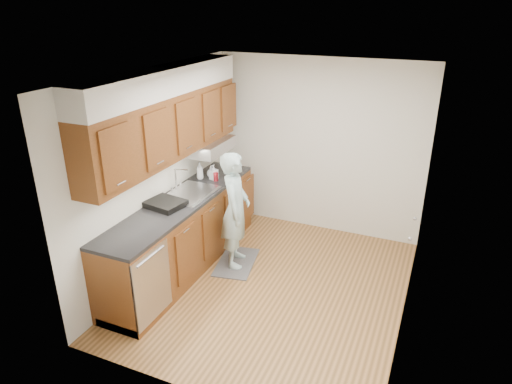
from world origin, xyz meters
TOP-DOWN VIEW (x-y plane):
  - floor at (0.00, 0.00)m, footprint 3.50×3.50m
  - ceiling at (0.00, 0.00)m, footprint 3.50×3.50m
  - wall_left at (-1.50, 0.00)m, footprint 0.02×3.50m
  - wall_right at (1.50, 0.00)m, footprint 0.02×3.50m
  - wall_back at (0.00, 1.75)m, footprint 3.00×0.02m
  - counter at (-1.20, -0.00)m, footprint 0.64×2.80m
  - upper_cabinets at (-1.33, 0.05)m, footprint 0.47×2.80m
  - closet_door at (1.49, 0.30)m, footprint 0.02×1.22m
  - floor_mat at (-0.63, 0.32)m, footprint 0.59×0.85m
  - person at (-0.63, 0.32)m, footprint 0.57×0.70m
  - soap_bottle_a at (-1.34, 0.70)m, footprint 0.11×0.11m
  - soap_bottle_b at (-1.16, 0.76)m, footprint 0.12×0.12m
  - soap_bottle_c at (-1.24, 0.82)m, footprint 0.17×0.17m
  - soda_can at (-1.11, 0.72)m, footprint 0.08×0.08m
  - dish_rack at (-1.27, -0.24)m, footprint 0.48×0.42m

SIDE VIEW (x-z plane):
  - floor at x=0.00m, z-range 0.00..0.00m
  - floor_mat at x=-0.63m, z-range 0.00..0.01m
  - counter at x=-1.20m, z-range -0.16..1.14m
  - person at x=-0.63m, z-range 0.01..1.72m
  - dish_rack at x=-1.27m, z-range 0.94..1.01m
  - soda_can at x=-1.11m, z-range 0.94..1.06m
  - soap_bottle_c at x=-1.24m, z-range 0.94..1.09m
  - closet_door at x=1.49m, z-range 0.00..2.05m
  - soap_bottle_b at x=-1.16m, z-range 0.94..1.15m
  - soap_bottle_a at x=-1.34m, z-range 0.94..1.18m
  - wall_left at x=-1.50m, z-range 0.00..2.50m
  - wall_right at x=1.50m, z-range 0.00..2.50m
  - wall_back at x=0.00m, z-range 0.00..2.50m
  - upper_cabinets at x=-1.33m, z-range 1.34..2.55m
  - ceiling at x=0.00m, z-range 2.50..2.50m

